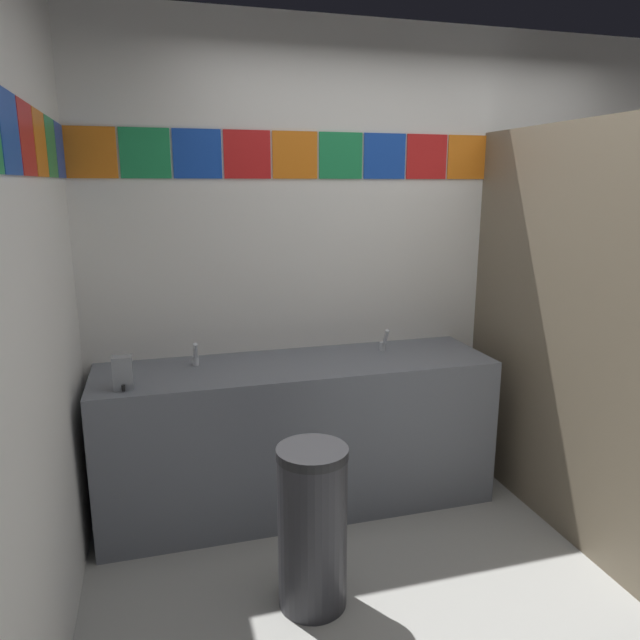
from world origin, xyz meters
TOP-DOWN VIEW (x-y plane):
  - ground_plane at (0.00, 0.00)m, footprint 8.08×8.08m
  - wall_back at (0.00, 1.49)m, footprint 3.67×0.09m
  - vanity_counter at (-0.72, 1.15)m, footprint 2.13×0.59m
  - faucet_left at (-1.25, 1.24)m, footprint 0.04×0.10m
  - faucet_right at (-0.19, 1.24)m, footprint 0.04×0.10m
  - soap_dispenser at (-1.61, 0.98)m, footprint 0.09×0.09m
  - stall_divider at (0.69, 0.40)m, footprint 0.92×1.57m
  - toilet at (1.02, 0.96)m, footprint 0.39×0.49m
  - trash_bin at (-0.86, 0.34)m, footprint 0.30×0.30m

SIDE VIEW (x-z plane):
  - ground_plane at x=0.00m, z-range 0.00..0.00m
  - toilet at x=1.02m, z-range -0.07..0.67m
  - trash_bin at x=-0.86m, z-range 0.00..0.72m
  - vanity_counter at x=-0.72m, z-range 0.01..0.84m
  - faucet_left at x=-1.25m, z-range 0.81..0.95m
  - faucet_right at x=-0.19m, z-range 0.81..0.95m
  - soap_dispenser at x=-1.61m, z-range 0.83..0.99m
  - stall_divider at x=0.69m, z-range 0.00..2.07m
  - wall_back at x=0.00m, z-range 0.01..2.66m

